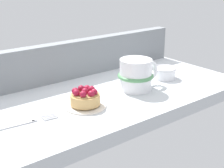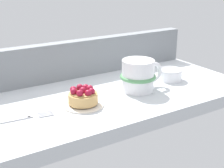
# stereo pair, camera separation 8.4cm
# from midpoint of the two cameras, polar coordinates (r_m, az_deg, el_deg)

# --- Properties ---
(ground_plane) EXTENTS (0.84, 0.38, 0.04)m
(ground_plane) POSITION_cam_midpoint_polar(r_m,az_deg,el_deg) (0.88, 0.77, -2.87)
(ground_plane) COLOR silver
(window_rail_back) EXTENTS (0.82, 0.04, 0.11)m
(window_rail_back) POSITION_cam_midpoint_polar(r_m,az_deg,el_deg) (1.00, -4.56, 4.36)
(window_rail_back) COLOR gray
(window_rail_back) RESTS_ON ground_plane
(dessert_plate) EXTENTS (0.10, 0.10, 0.01)m
(dessert_plate) POSITION_cam_midpoint_polar(r_m,az_deg,el_deg) (0.80, -2.13, -3.66)
(dessert_plate) COLOR silver
(dessert_plate) RESTS_ON ground_plane
(raspberry_tart) EXTENTS (0.07, 0.07, 0.04)m
(raspberry_tart) POSITION_cam_midpoint_polar(r_m,az_deg,el_deg) (0.79, -2.15, -2.17)
(raspberry_tart) COLOR tan
(raspberry_tart) RESTS_ON dessert_plate
(coffee_mug) EXTENTS (0.13, 0.10, 0.09)m
(coffee_mug) POSITION_cam_midpoint_polar(r_m,az_deg,el_deg) (0.89, 7.44, 1.48)
(coffee_mug) COLOR white
(coffee_mug) RESTS_ON ground_plane
(dessert_fork) EXTENTS (0.17, 0.03, 0.01)m
(dessert_fork) POSITION_cam_midpoint_polar(r_m,az_deg,el_deg) (0.75, -13.32, -6.11)
(dessert_fork) COLOR silver
(dessert_fork) RESTS_ON ground_plane
(sugar_bowl) EXTENTS (0.07, 0.07, 0.03)m
(sugar_bowl) POSITION_cam_midpoint_polar(r_m,az_deg,el_deg) (1.00, 12.73, 1.68)
(sugar_bowl) COLOR white
(sugar_bowl) RESTS_ON ground_plane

